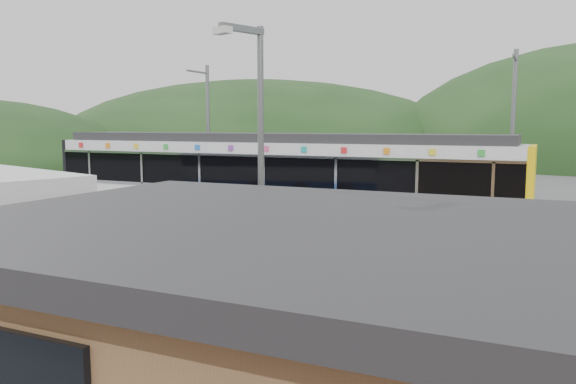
% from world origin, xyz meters
% --- Properties ---
extents(ground, '(120.00, 120.00, 0.00)m').
position_xyz_m(ground, '(0.00, 0.00, 0.00)').
color(ground, '#4C4C4F').
rests_on(ground, ground).
extents(hills, '(146.00, 149.00, 26.00)m').
position_xyz_m(hills, '(6.19, 5.29, 0.00)').
color(hills, '#1E3D19').
rests_on(hills, ground).
extents(platform, '(26.00, 3.20, 0.30)m').
position_xyz_m(platform, '(0.00, 3.30, 0.15)').
color(platform, '#9E9E99').
rests_on(platform, ground).
extents(yellow_line, '(26.00, 0.10, 0.01)m').
position_xyz_m(yellow_line, '(0.00, 2.00, 0.30)').
color(yellow_line, yellow).
rests_on(yellow_line, platform).
extents(train, '(20.44, 3.01, 3.74)m').
position_xyz_m(train, '(-2.29, 6.00, 2.06)').
color(train, black).
rests_on(train, ground).
extents(catenary_mast_west, '(0.18, 1.80, 7.00)m').
position_xyz_m(catenary_mast_west, '(-7.00, 8.56, 3.65)').
color(catenary_mast_west, slate).
rests_on(catenary_mast_west, ground).
extents(catenary_mast_east, '(0.18, 1.80, 7.00)m').
position_xyz_m(catenary_mast_east, '(7.00, 8.56, 3.65)').
color(catenary_mast_east, slate).
rests_on(catenary_mast_east, ground).
extents(station_shelter, '(9.20, 6.20, 3.00)m').
position_xyz_m(station_shelter, '(6.00, -9.01, 1.55)').
color(station_shelter, '#8F603E').
rests_on(station_shelter, ground).
extents(pallet_stack, '(1.51, 1.41, 0.30)m').
position_xyz_m(pallet_stack, '(8.20, -5.84, 0.15)').
color(pallet_stack, '#937047').
rests_on(pallet_stack, ground).
extents(lamp_post, '(0.46, 1.10, 5.94)m').
position_xyz_m(lamp_post, '(3.25, -5.60, 3.55)').
color(lamp_post, slate).
rests_on(lamp_post, ground).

